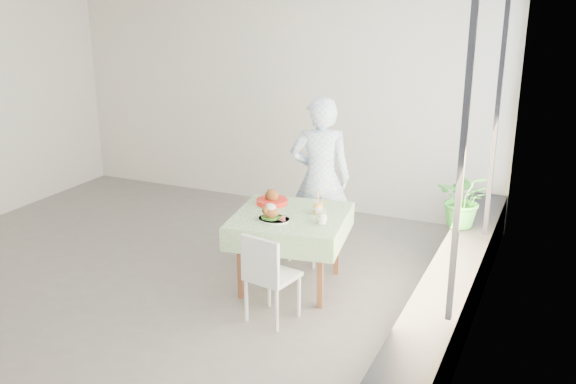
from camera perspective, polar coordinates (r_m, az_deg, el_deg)
The scene contains 14 objects.
floor at distance 6.81m, azimuth -10.05°, elevation -6.84°, with size 6.00×6.00×0.00m, color #5E5C59.
wall_back at distance 8.49m, azimuth -1.03°, elevation 8.24°, with size 6.00×0.02×2.80m, color white.
wall_right at distance 5.29m, azimuth 17.10°, elevation 1.59°, with size 0.02×5.00×2.80m, color white.
window_pane at distance 5.23m, azimuth 17.02°, elevation 4.26°, with size 0.01×4.80×2.18m, color #D1E0F9.
window_ledge at distance 5.73m, azimuth 14.06°, elevation -9.28°, with size 0.40×4.80×0.50m, color black.
cafe_table at distance 6.19m, azimuth 0.23°, elevation -4.45°, with size 1.19×1.19×0.74m.
chair_far at distance 6.86m, azimuth 2.10°, elevation -4.15°, with size 0.45×0.45×0.79m.
chair_near at distance 5.67m, azimuth -1.46°, elevation -8.98°, with size 0.45×0.45×0.82m.
diner at distance 6.76m, azimuth 2.88°, elevation 1.21°, with size 0.64×0.42×1.76m, color #95C0EF.
main_dish at distance 5.93m, azimuth -1.42°, elevation -2.03°, with size 0.31×0.31×0.16m.
juice_cup_orange at distance 6.10m, azimuth 2.64°, elevation -1.38°, with size 0.09×0.09×0.27m.
juice_cup_lemonade at distance 5.84m, azimuth 3.02°, elevation -2.24°, with size 0.10×0.10×0.27m.
second_dish at distance 6.37m, azimuth -1.44°, elevation -0.69°, with size 0.31×0.31×0.15m.
potted_plant at distance 6.61m, azimuth 15.40°, elevation -0.61°, with size 0.52×0.45×0.58m, color #257026.
Camera 1 is at (3.58, -5.07, 2.80)m, focal length 40.00 mm.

